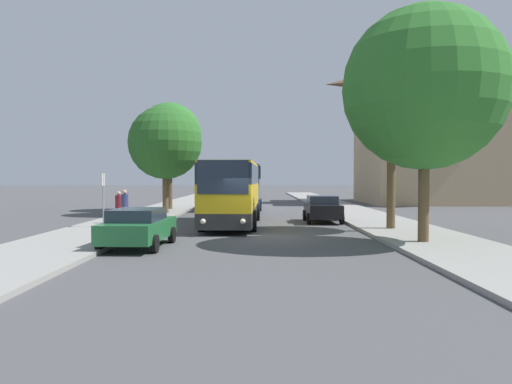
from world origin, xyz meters
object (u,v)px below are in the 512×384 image
tree_right_near (423,88)px  pedestrian_waiting_near (117,207)px  pedestrian_waiting_far (123,207)px  bus_front (231,192)px  bus_stop_sign (102,193)px  tree_left_near (164,143)px  tree_left_far (168,135)px  parked_car_right_near (321,208)px  parked_car_left_curb (137,227)px  bus_middle (241,186)px  tree_right_mid (390,100)px

tree_right_near → pedestrian_waiting_near: bearing=150.8°
pedestrian_waiting_far → tree_right_near: size_ratio=0.20×
bus_front → pedestrian_waiting_far: bus_front is taller
bus_stop_sign → pedestrian_waiting_far: bearing=57.9°
pedestrian_waiting_far → tree_right_near: tree_right_near is taller
bus_stop_sign → pedestrian_waiting_near: (0.19, 1.97, -0.80)m
tree_left_near → tree_left_far: size_ratio=0.89×
parked_car_right_near → pedestrian_waiting_far: size_ratio=2.24×
parked_car_left_curb → pedestrian_waiting_far: pedestrian_waiting_far is taller
bus_stop_sign → bus_middle: bearing=70.2°
tree_left_far → tree_right_near: 23.43m
bus_front → bus_middle: (0.11, 15.04, 0.11)m
pedestrian_waiting_near → tree_right_near: bearing=99.3°
bus_middle → tree_right_near: tree_right_near is taller
bus_front → tree_left_near: bearing=125.4°
parked_car_right_near → tree_right_near: size_ratio=0.46×
parked_car_left_curb → pedestrian_waiting_far: 7.60m
bus_front → tree_right_mid: 9.23m
tree_left_far → tree_right_mid: tree_right_mid is taller
bus_stop_sign → tree_left_near: 10.19m
parked_car_left_curb → tree_right_near: (10.47, 0.54, 5.07)m
tree_left_near → tree_right_mid: tree_right_mid is taller
bus_front → tree_right_near: tree_right_near is taller
parked_car_right_near → tree_right_mid: bearing=119.0°
tree_left_near → pedestrian_waiting_near: bearing=-97.8°
bus_stop_sign → pedestrian_waiting_far: (0.72, 1.15, -0.74)m
parked_car_right_near → bus_stop_sign: 11.92m
bus_stop_sign → pedestrian_waiting_near: bearing=84.4°
bus_front → parked_car_right_near: 5.44m
tree_right_mid → bus_middle: bearing=112.7°
pedestrian_waiting_far → bus_stop_sign: bearing=167.4°
parked_car_right_near → bus_stop_sign: (-11.12, -4.16, 1.00)m
parked_car_left_curb → pedestrian_waiting_far: bearing=111.3°
parked_car_right_near → pedestrian_waiting_far: bearing=16.7°
parked_car_right_near → bus_front: bearing=21.2°
bus_middle → pedestrian_waiting_far: (-5.50, -16.16, -0.83)m
parked_car_right_near → tree_left_far: tree_left_far is taller
bus_middle → pedestrian_waiting_near: (-6.03, -15.34, -0.88)m
bus_front → bus_stop_sign: (-6.12, -2.27, 0.03)m
bus_front → parked_car_right_near: size_ratio=2.63×
tree_right_near → tree_right_mid: bearing=88.6°
bus_stop_sign → pedestrian_waiting_far: bus_stop_sign is taller
tree_left_far → parked_car_right_near: bearing=-43.8°
bus_front → pedestrian_waiting_near: bearing=-175.2°
bus_middle → tree_left_near: size_ratio=1.61×
tree_left_near → tree_right_near: size_ratio=0.83×
pedestrian_waiting_near → tree_left_near: tree_left_near is taller
bus_middle → pedestrian_waiting_near: bearing=-113.1°
bus_middle → parked_car_right_near: 14.07m
parked_car_right_near → bus_middle: bearing=-69.0°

